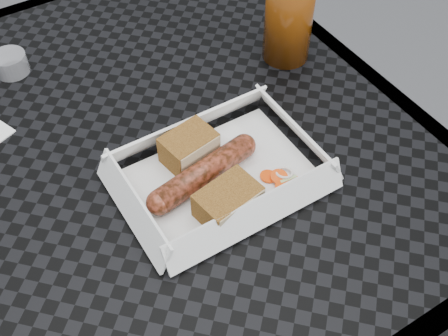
# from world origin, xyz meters

# --- Properties ---
(patio_table) EXTENTS (0.80, 0.80, 0.74)m
(patio_table) POSITION_xyz_m (0.00, 0.00, 0.67)
(patio_table) COLOR black
(patio_table) RESTS_ON ground
(food_tray) EXTENTS (0.22, 0.15, 0.00)m
(food_tray) POSITION_xyz_m (0.09, -0.11, 0.75)
(food_tray) COLOR white
(food_tray) RESTS_ON patio_table
(bratwurst) EXTENTS (0.16, 0.05, 0.03)m
(bratwurst) POSITION_xyz_m (0.07, -0.10, 0.76)
(bratwurst) COLOR maroon
(bratwurst) RESTS_ON food_tray
(bread_near) EXTENTS (0.07, 0.06, 0.04)m
(bread_near) POSITION_xyz_m (0.08, -0.06, 0.77)
(bread_near) COLOR brown
(bread_near) RESTS_ON food_tray
(bread_far) EXTENTS (0.08, 0.06, 0.04)m
(bread_far) POSITION_xyz_m (0.07, -0.16, 0.77)
(bread_far) COLOR brown
(bread_far) RESTS_ON food_tray
(veg_garnish) EXTENTS (0.03, 0.03, 0.00)m
(veg_garnish) POSITION_xyz_m (0.16, -0.15, 0.75)
(veg_garnish) COLOR #FF4B0B
(veg_garnish) RESTS_ON food_tray
(condiment_cup_empty) EXTENTS (0.05, 0.05, 0.03)m
(condiment_cup_empty) POSITION_xyz_m (-0.06, 0.23, 0.76)
(condiment_cup_empty) COLOR silver
(condiment_cup_empty) RESTS_ON patio_table
(drink_glass) EXTENTS (0.07, 0.07, 0.16)m
(drink_glass) POSITION_xyz_m (0.31, 0.05, 0.82)
(drink_glass) COLOR #592807
(drink_glass) RESTS_ON patio_table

